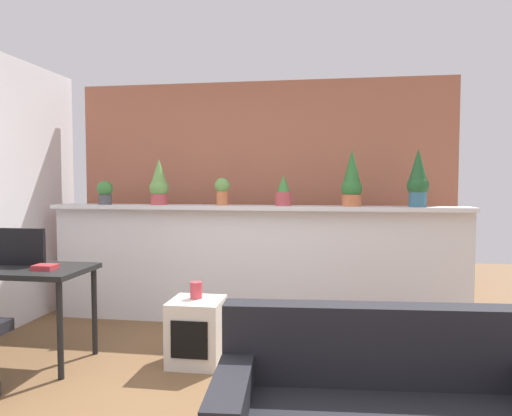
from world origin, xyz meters
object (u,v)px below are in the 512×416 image
object	(u,v)px
desk	(18,278)
book_on_desk	(45,267)
potted_plant_1	(159,184)
potted_plant_3	(283,192)
potted_plant_5	(418,179)
potted_plant_0	(105,192)
side_cube_shelf	(196,332)
potted_plant_4	(352,181)
potted_plant_2	(222,190)
tv_monitor	(22,247)
vase_on_shelf	(196,290)

from	to	relation	value
desk	book_on_desk	world-z (taller)	book_on_desk
potted_plant_1	potted_plant_3	distance (m)	1.25
desk	potted_plant_1	bearing A→B (deg)	60.30
potted_plant_5	potted_plant_0	bearing A→B (deg)	179.97
potted_plant_5	side_cube_shelf	bearing A→B (deg)	-150.38
potted_plant_0	potted_plant_4	world-z (taller)	potted_plant_4
potted_plant_1	potted_plant_2	world-z (taller)	potted_plant_1
potted_plant_0	potted_plant_1	world-z (taller)	potted_plant_1
potted_plant_3	potted_plant_4	bearing A→B (deg)	-0.88
potted_plant_3	side_cube_shelf	xyz separation A→B (m)	(-0.57, -1.07, -1.07)
tv_monitor	desk	bearing A→B (deg)	-78.38
potted_plant_1	vase_on_shelf	xyz separation A→B (m)	(0.66, -1.00, -0.83)
potted_plant_2	vase_on_shelf	world-z (taller)	potted_plant_2
potted_plant_3	potted_plant_4	distance (m)	0.66
potted_plant_1	side_cube_shelf	world-z (taller)	potted_plant_1
potted_plant_4	book_on_desk	xyz separation A→B (m)	(-2.33, -1.30, -0.65)
potted_plant_2	vase_on_shelf	bearing A→B (deg)	-88.83
potted_plant_3	vase_on_shelf	size ratio (longest dim) A/B	2.30
potted_plant_0	tv_monitor	xyz separation A→B (m)	(-0.15, -1.14, -0.41)
potted_plant_2	side_cube_shelf	world-z (taller)	potted_plant_2
side_cube_shelf	potted_plant_1	bearing A→B (deg)	122.92
potted_plant_0	potted_plant_1	bearing A→B (deg)	1.33
potted_plant_1	potted_plant_3	xyz separation A→B (m)	(1.25, 0.02, -0.08)
vase_on_shelf	potted_plant_1	bearing A→B (deg)	123.63
potted_plant_3	potted_plant_5	bearing A→B (deg)	-1.70
potted_plant_1	potted_plant_0	bearing A→B (deg)	-178.67
potted_plant_0	potted_plant_5	distance (m)	3.07
potted_plant_5	tv_monitor	bearing A→B (deg)	-160.54
potted_plant_0	side_cube_shelf	bearing A→B (deg)	-39.59
book_on_desk	potted_plant_4	bearing A→B (deg)	29.04
desk	vase_on_shelf	distance (m)	1.39
potted_plant_5	side_cube_shelf	size ratio (longest dim) A/B	1.07
potted_plant_0	potted_plant_1	size ratio (longest dim) A/B	0.52
potted_plant_2	potted_plant_3	world-z (taller)	potted_plant_3
potted_plant_5	potted_plant_1	bearing A→B (deg)	179.66
potted_plant_0	potted_plant_1	xyz separation A→B (m)	(0.57, 0.01, 0.09)
potted_plant_3	potted_plant_4	xyz separation A→B (m)	(0.65, -0.01, 0.11)
potted_plant_0	potted_plant_2	distance (m)	1.22
potted_plant_1	tv_monitor	xyz separation A→B (m)	(-0.72, -1.15, -0.50)
potted_plant_3	desk	world-z (taller)	potted_plant_3
potted_plant_2	vase_on_shelf	distance (m)	1.28
potted_plant_0	potted_plant_3	world-z (taller)	potted_plant_3
side_cube_shelf	vase_on_shelf	size ratio (longest dim) A/B	3.87
side_cube_shelf	book_on_desk	bearing A→B (deg)	-168.05
tv_monitor	potted_plant_0	bearing A→B (deg)	82.70
potted_plant_4	desk	xyz separation A→B (m)	(-2.60, -1.24, -0.76)
potted_plant_4	potted_plant_3	bearing A→B (deg)	179.12
potted_plant_0	book_on_desk	size ratio (longest dim) A/B	1.50
potted_plant_1	book_on_desk	world-z (taller)	potted_plant_1
potted_plant_3	tv_monitor	world-z (taller)	potted_plant_3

